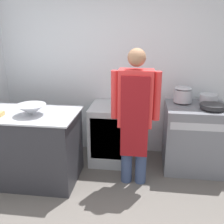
{
  "coord_description": "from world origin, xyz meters",
  "views": [
    {
      "loc": [
        0.53,
        -1.91,
        1.94
      ],
      "look_at": [
        0.13,
        1.1,
        0.94
      ],
      "focal_mm": 42.0,
      "sensor_mm": 36.0,
      "label": 1
    }
  ],
  "objects_px": {
    "stove": "(194,137)",
    "mixing_bowl": "(31,110)",
    "saute_pan": "(212,106)",
    "fridge_unit": "(112,133)",
    "person_cook": "(135,112)",
    "stock_pot": "(183,94)",
    "sauce_pot": "(209,98)"
  },
  "relations": [
    {
      "from": "stove",
      "to": "mixing_bowl",
      "type": "relative_size",
      "value": 2.59
    },
    {
      "from": "stove",
      "to": "saute_pan",
      "type": "relative_size",
      "value": 2.93
    },
    {
      "from": "fridge_unit",
      "to": "person_cook",
      "type": "bearing_deg",
      "value": -58.04
    },
    {
      "from": "fridge_unit",
      "to": "stock_pot",
      "type": "distance_m",
      "value": 1.16
    },
    {
      "from": "stock_pot",
      "to": "saute_pan",
      "type": "height_order",
      "value": "stock_pot"
    },
    {
      "from": "sauce_pot",
      "to": "saute_pan",
      "type": "bearing_deg",
      "value": -90.0
    },
    {
      "from": "person_cook",
      "to": "sauce_pot",
      "type": "xyz_separation_m",
      "value": [
        0.98,
        0.64,
        0.03
      ]
    },
    {
      "from": "mixing_bowl",
      "to": "stock_pot",
      "type": "height_order",
      "value": "stock_pot"
    },
    {
      "from": "mixing_bowl",
      "to": "saute_pan",
      "type": "bearing_deg",
      "value": 13.47
    },
    {
      "from": "stock_pot",
      "to": "saute_pan",
      "type": "xyz_separation_m",
      "value": [
        0.35,
        -0.25,
        -0.08
      ]
    },
    {
      "from": "stock_pot",
      "to": "person_cook",
      "type": "bearing_deg",
      "value": -134.67
    },
    {
      "from": "stove",
      "to": "sauce_pot",
      "type": "xyz_separation_m",
      "value": [
        0.16,
        0.13,
        0.53
      ]
    },
    {
      "from": "saute_pan",
      "to": "sauce_pot",
      "type": "height_order",
      "value": "sauce_pot"
    },
    {
      "from": "fridge_unit",
      "to": "person_cook",
      "type": "distance_m",
      "value": 0.86
    },
    {
      "from": "person_cook",
      "to": "stock_pot",
      "type": "height_order",
      "value": "person_cook"
    },
    {
      "from": "fridge_unit",
      "to": "sauce_pot",
      "type": "relative_size",
      "value": 3.57
    },
    {
      "from": "mixing_bowl",
      "to": "sauce_pot",
      "type": "distance_m",
      "value": 2.35
    },
    {
      "from": "person_cook",
      "to": "mixing_bowl",
      "type": "xyz_separation_m",
      "value": [
        -1.24,
        -0.14,
        0.02
      ]
    },
    {
      "from": "stock_pot",
      "to": "mixing_bowl",
      "type": "bearing_deg",
      "value": -157.3
    },
    {
      "from": "stove",
      "to": "mixing_bowl",
      "type": "xyz_separation_m",
      "value": [
        -2.06,
        -0.66,
        0.52
      ]
    },
    {
      "from": "stock_pot",
      "to": "saute_pan",
      "type": "distance_m",
      "value": 0.44
    },
    {
      "from": "fridge_unit",
      "to": "sauce_pot",
      "type": "xyz_separation_m",
      "value": [
        1.33,
        0.07,
        0.56
      ]
    },
    {
      "from": "fridge_unit",
      "to": "saute_pan",
      "type": "bearing_deg",
      "value": -7.66
    },
    {
      "from": "person_cook",
      "to": "fridge_unit",
      "type": "bearing_deg",
      "value": 121.96
    },
    {
      "from": "mixing_bowl",
      "to": "sauce_pot",
      "type": "xyz_separation_m",
      "value": [
        2.22,
        0.78,
        0.01
      ]
    },
    {
      "from": "stove",
      "to": "stock_pot",
      "type": "xyz_separation_m",
      "value": [
        -0.18,
        0.13,
        0.58
      ]
    },
    {
      "from": "stove",
      "to": "fridge_unit",
      "type": "bearing_deg",
      "value": 177.33
    },
    {
      "from": "stove",
      "to": "fridge_unit",
      "type": "xyz_separation_m",
      "value": [
        -1.17,
        0.05,
        -0.03
      ]
    },
    {
      "from": "fridge_unit",
      "to": "stock_pot",
      "type": "height_order",
      "value": "stock_pot"
    },
    {
      "from": "stove",
      "to": "mixing_bowl",
      "type": "height_order",
      "value": "mixing_bowl"
    },
    {
      "from": "stock_pot",
      "to": "fridge_unit",
      "type": "bearing_deg",
      "value": -175.8
    },
    {
      "from": "person_cook",
      "to": "saute_pan",
      "type": "distance_m",
      "value": 1.05
    }
  ]
}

